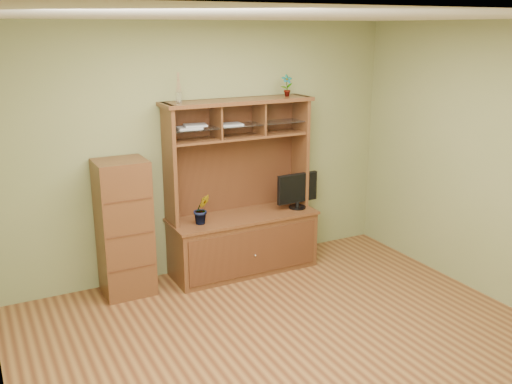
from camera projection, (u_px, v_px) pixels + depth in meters
room at (301, 197)px, 4.45m from camera, size 4.54×4.04×2.74m
media_hutch at (242, 225)px, 6.30m from camera, size 1.66×0.61×1.90m
monitor at (298, 190)px, 6.42m from camera, size 0.51×0.20×0.40m
orchid_plant at (202, 209)px, 5.92m from camera, size 0.18×0.14×0.32m
top_plant at (287, 85)px, 6.21m from camera, size 0.14×0.11×0.24m
reed_diffuser at (179, 91)px, 5.66m from camera, size 0.06×0.06×0.30m
magazines at (205, 126)px, 5.88m from camera, size 0.72×0.22×0.04m
side_cabinet at (124, 228)px, 5.70m from camera, size 0.50×0.45×1.39m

